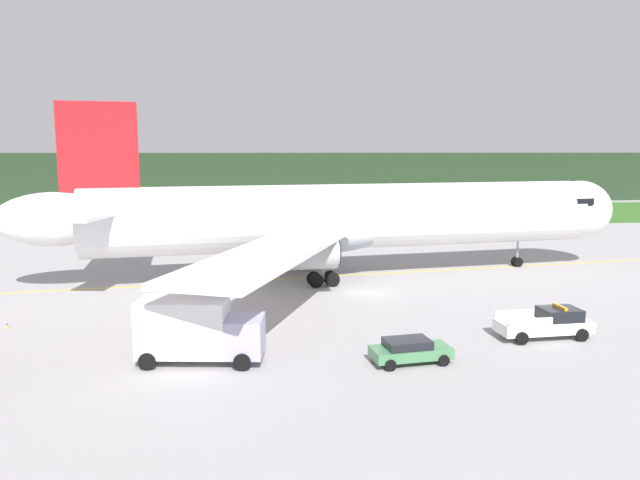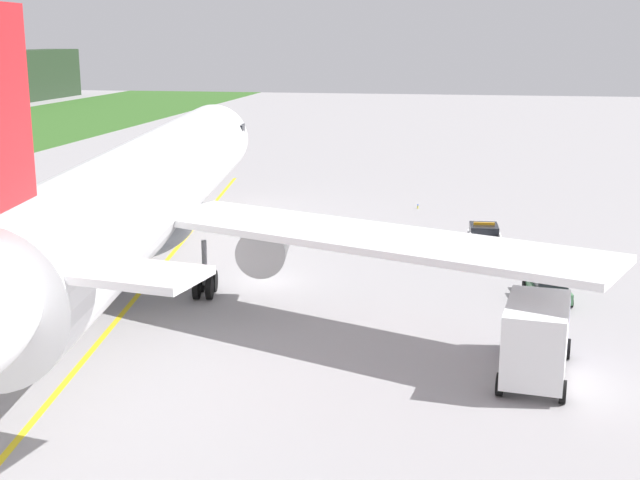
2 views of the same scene
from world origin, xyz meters
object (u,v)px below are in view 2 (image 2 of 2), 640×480
ops_pickup_truck (484,241)px  catering_truck (537,336)px  staff_car (548,287)px  apron_cone (440,248)px  airliner (145,192)px

ops_pickup_truck → catering_truck: (-20.38, -2.01, 0.90)m
ops_pickup_truck → staff_car: bearing=-160.3°
staff_car → apron_cone: size_ratio=5.38×
ops_pickup_truck → apron_cone: (-0.40, 2.81, -0.50)m
ops_pickup_truck → airliner: bearing=117.1°
catering_truck → apron_cone: size_ratio=8.25×
staff_car → apron_cone: (8.83, 6.11, -0.30)m
staff_car → ops_pickup_truck: bearing=19.7°
ops_pickup_truck → catering_truck: catering_truck is taller
airliner → apron_cone: bearing=-60.1°
airliner → catering_truck: (-10.70, -20.96, -3.38)m
staff_car → apron_cone: staff_car is taller
airliner → catering_truck: bearing=-117.0°
catering_truck → apron_cone: bearing=13.6°
airliner → staff_car: size_ratio=12.58×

